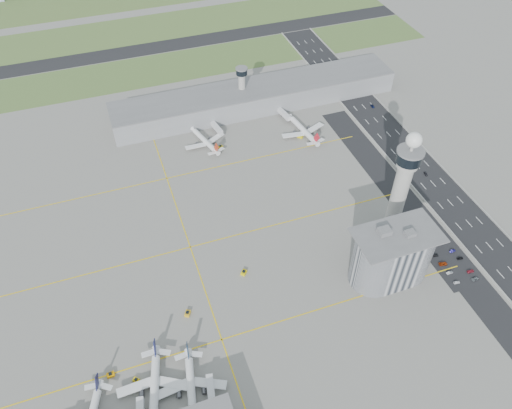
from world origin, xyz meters
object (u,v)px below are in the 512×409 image
object	(u,v)px
control_tower	(403,179)
airplane_near_c	(191,387)
car_hw_4	(322,68)
car_lot_8	(460,258)
secondary_tower	(242,84)
car_lot_5	(417,233)
car_hw_2	(373,106)
tug_0	(111,375)
airplane_near_b	(154,386)
tug_1	(136,380)
airplane_far_a	(204,138)
car_lot_1	(450,273)
car_lot_3	(435,255)
jet_bridge_near_2	(213,409)
car_lot_6	(475,279)
car_lot_9	(453,251)
tug_2	(188,313)
car_lot_4	(427,246)
jet_bridge_far_1	(279,111)
admin_building	(392,255)
jet_bridge_far_0	(213,124)
car_lot_0	(457,282)
car_hw_1	(426,174)
car_lot_10	(442,240)
tug_4	(220,147)
car_lot_11	(434,231)
car_lot_2	(443,264)
tug_3	(244,272)
tug_5	(300,136)

from	to	relation	value
control_tower	airplane_near_c	world-z (taller)	control_tower
car_hw_4	car_lot_8	bearing A→B (deg)	-101.40
secondary_tower	car_lot_5	distance (m)	162.46
car_hw_4	car_hw_2	bearing A→B (deg)	-86.39
airplane_near_c	tug_0	bearing A→B (deg)	-110.94
airplane_near_b	airplane_near_c	xyz separation A→B (m)	(14.69, -5.40, -0.26)
tug_0	tug_1	bearing A→B (deg)	55.71
airplane_near_b	airplane_far_a	xyz separation A→B (m)	(66.03, 160.61, -0.49)
tug_1	car_lot_1	xyz separation A→B (m)	(164.30, 4.22, -0.21)
car_lot_3	tug_1	bearing A→B (deg)	105.46
car_lot_5	car_lot_8	distance (m)	26.29
jet_bridge_near_2	car_lot_3	distance (m)	141.82
tug_1	car_lot_6	xyz separation A→B (m)	(174.26, -3.55, -0.25)
control_tower	tug_0	bearing A→B (deg)	-166.68
airplane_near_c	car_lot_9	size ratio (longest dim) A/B	10.35
tug_2	car_lot_4	bearing A→B (deg)	29.29
tug_2	car_hw_4	bearing A→B (deg)	80.14
car_lot_3	airplane_near_c	bearing A→B (deg)	111.43
secondary_tower	jet_bridge_far_1	distance (m)	32.60
car_lot_5	car_hw_4	world-z (taller)	car_hw_4
admin_building	car_lot_4	world-z (taller)	admin_building
secondary_tower	tug_1	xyz separation A→B (m)	(-111.04, -186.85, -17.98)
control_tower	car_lot_8	xyz separation A→B (m)	(22.19, -34.21, -34.46)
jet_bridge_far_1	car_lot_4	size ratio (longest dim) A/B	4.22
car_hw_2	car_lot_8	bearing A→B (deg)	-93.63
jet_bridge_far_0	car_lot_0	world-z (taller)	jet_bridge_far_0
admin_building	car_lot_1	world-z (taller)	admin_building
car_lot_6	car_hw_1	size ratio (longest dim) A/B	1.16
car_lot_1	car_lot_0	bearing A→B (deg)	175.06
tug_0	car_lot_10	xyz separation A→B (m)	(183.99, 18.59, -0.36)
tug_1	secondary_tower	bearing A→B (deg)	-163.91
tug_4	car_hw_1	world-z (taller)	tug_4
admin_building	tug_2	distance (m)	105.14
airplane_far_a	car_lot_0	world-z (taller)	airplane_far_a
airplane_near_b	car_lot_5	size ratio (longest dim) A/B	11.55
admin_building	car_lot_11	xyz separation A→B (m)	(40.39, 16.96, -14.68)
car_lot_4	car_hw_1	size ratio (longest dim) A/B	0.94
airplane_near_b	tug_0	xyz separation A→B (m)	(-17.13, 13.77, -4.46)
airplane_far_a	car_lot_2	size ratio (longest dim) A/B	7.61
car_lot_1	car_hw_4	bearing A→B (deg)	-8.91
airplane_far_a	car_lot_5	size ratio (longest dim) A/B	10.51
airplane_far_a	car_lot_1	bearing A→B (deg)	-163.92
secondary_tower	tug_2	xyz separation A→B (m)	(-81.62, -161.29, -17.79)
car_lot_10	tug_3	bearing A→B (deg)	84.92
car_lot_3	car_lot_9	size ratio (longest dim) A/B	1.10
tug_0	tug_5	xyz separation A→B (m)	(147.07, 131.84, 0.11)
tug_4	jet_bridge_near_2	bearing A→B (deg)	136.20
control_tower	tug_0	world-z (taller)	control_tower
jet_bridge_far_1	car_lot_4	world-z (taller)	jet_bridge_far_1
secondary_tower	car_hw_2	world-z (taller)	secondary_tower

